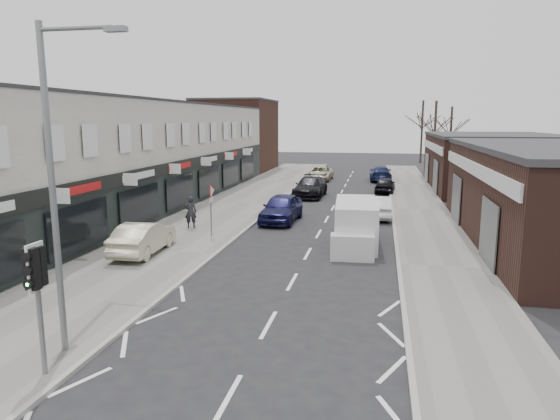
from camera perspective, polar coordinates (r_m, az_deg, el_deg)
The scene contains 21 objects.
ground at distance 13.18m, azimuth -3.30°, elevation -16.32°, with size 160.00×160.00×0.00m, color black.
pavement_left at distance 35.28m, azimuth -4.91°, elevation 0.72°, with size 5.50×64.00×0.12m, color slate.
pavement_right at distance 34.01m, azimuth 15.76°, elevation 0.01°, with size 3.50×64.00×0.12m, color slate.
shop_terrace_left at distance 35.12m, azimuth -16.86°, elevation 6.01°, with size 8.00×41.00×7.10m, color beige.
brick_block_far at distance 58.80m, azimuth -5.04°, elevation 8.39°, with size 8.00×10.00×8.00m, color #44251D.
right_unit_far at distance 46.51m, azimuth 23.15°, elevation 4.96°, with size 10.00×16.00×4.50m, color #3C221B.
tree_far_a at distance 59.98m, azimuth 17.05°, elevation 4.19°, with size 3.60×3.60×8.00m, color #382D26, non-canonical shape.
tree_far_b at distance 66.20m, azimuth 18.71°, elevation 4.63°, with size 3.60×3.60×7.50m, color #382D26, non-canonical shape.
tree_far_c at distance 71.85m, azimuth 15.74°, elevation 5.19°, with size 3.60×3.60×8.50m, color #382D26, non-canonical shape.
traffic_light at distance 12.46m, azimuth -26.09°, elevation -7.04°, with size 0.28×0.60×3.10m.
street_lamp at distance 13.07m, azimuth -24.08°, elevation 3.77°, with size 2.23×0.22×8.00m.
warning_sign at distance 25.06m, azimuth -7.86°, elevation 1.70°, with size 0.12×0.80×2.70m.
white_van at distance 23.80m, azimuth 8.63°, elevation -1.73°, with size 2.18×5.50×2.10m.
sedan_on_pavement at distance 22.65m, azimuth -15.36°, elevation -3.06°, with size 1.48×4.23×1.40m, color #C0BA99.
pedestrian at distance 27.31m, azimuth -10.19°, elevation -0.23°, with size 0.64×0.42×1.75m, color black.
parked_car_left_a at distance 29.17m, azimuth 0.16°, elevation 0.23°, with size 1.90×4.73×1.61m, color #141440.
parked_car_left_b at distance 38.77m, azimuth 3.50°, elevation 2.66°, with size 2.16×5.31×1.54m, color black.
parked_car_left_c at distance 49.53m, azimuth 4.60°, elevation 4.19°, with size 2.24×4.85×1.35m, color #BDB797.
parked_car_right_a at distance 30.88m, azimuth 11.21°, elevation 0.33°, with size 1.42×4.07×1.34m, color silver.
parked_car_right_b at distance 41.78m, azimuth 11.91°, elevation 2.83°, with size 1.51×3.76×1.28m, color black.
parked_car_right_c at distance 49.73m, azimuth 11.41°, elevation 4.11°, with size 2.04×5.02×1.46m, color #131A3C.
Camera 1 is at (3.03, -11.39, 5.90)m, focal length 32.00 mm.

